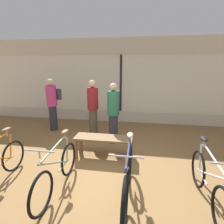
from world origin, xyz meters
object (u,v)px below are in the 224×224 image
at_px(bicycle_far_right, 208,184).
at_px(display_bench, 103,141).
at_px(customer_by_window, 113,112).
at_px(bicycle_left, 57,171).
at_px(customer_near_rack, 93,107).
at_px(customer_mid_floor, 53,103).
at_px(bicycle_right, 128,178).

relative_size(bicycle_far_right, display_bench, 1.22).
height_order(bicycle_far_right, customer_by_window, customer_by_window).
distance_m(bicycle_left, customer_near_rack, 2.70).
distance_m(bicycle_left, customer_mid_floor, 3.34).
relative_size(bicycle_right, display_bench, 1.23).
bearing_deg(customer_mid_floor, bicycle_far_right, -35.07).
xyz_separation_m(customer_by_window, customer_mid_floor, (-2.22, 0.74, 0.04)).
bearing_deg(bicycle_far_right, customer_near_rack, 134.76).
distance_m(bicycle_far_right, customer_by_window, 2.86).
bearing_deg(customer_by_window, customer_near_rack, 146.84).
xyz_separation_m(bicycle_left, bicycle_right, (1.25, -0.04, 0.02)).
relative_size(bicycle_right, customer_by_window, 0.99).
relative_size(bicycle_left, bicycle_right, 0.98).
height_order(bicycle_left, bicycle_right, bicycle_right).
bearing_deg(customer_mid_floor, customer_near_rack, -9.94).
xyz_separation_m(bicycle_left, customer_near_rack, (-0.05, 2.64, 0.56)).
relative_size(bicycle_left, bicycle_far_right, 0.99).
xyz_separation_m(bicycle_right, customer_mid_floor, (-2.80, 2.94, 0.56)).
relative_size(bicycle_far_right, customer_near_rack, 0.97).
relative_size(bicycle_far_right, customer_mid_floor, 0.96).
bearing_deg(customer_mid_floor, bicycle_right, -46.40).
bearing_deg(customer_near_rack, bicycle_right, -64.02).
bearing_deg(bicycle_far_right, bicycle_right, -176.14).
relative_size(bicycle_left, customer_mid_floor, 0.95).
xyz_separation_m(display_bench, customer_near_rack, (-0.61, 1.33, 0.52)).
bearing_deg(customer_near_rack, display_bench, -65.26).
height_order(bicycle_right, display_bench, bicycle_right).
xyz_separation_m(bicycle_far_right, customer_mid_floor, (-4.07, 2.86, 0.57)).
bearing_deg(bicycle_left, bicycle_far_right, 1.10).
bearing_deg(customer_near_rack, customer_mid_floor, 170.06).
distance_m(customer_near_rack, customer_by_window, 0.87).
bearing_deg(bicycle_right, customer_mid_floor, 133.60).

